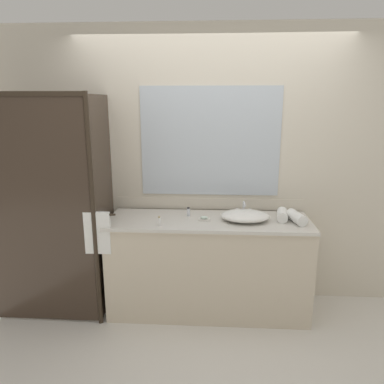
% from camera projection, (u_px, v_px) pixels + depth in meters
% --- Properties ---
extents(ground_plane, '(8.00, 8.00, 0.00)m').
position_uv_depth(ground_plane, '(208.00, 309.00, 3.43)').
color(ground_plane, silver).
extents(wall_back_with_mirror, '(4.40, 0.06, 2.60)m').
position_uv_depth(wall_back_with_mirror, '(210.00, 168.00, 3.45)').
color(wall_back_with_mirror, beige).
rests_on(wall_back_with_mirror, ground_plane).
extents(vanity_cabinet, '(1.80, 0.58, 0.90)m').
position_uv_depth(vanity_cabinet, '(208.00, 265.00, 3.33)').
color(vanity_cabinet, beige).
rests_on(vanity_cabinet, ground_plane).
extents(shower_enclosure, '(1.20, 0.59, 2.00)m').
position_uv_depth(shower_enclosure, '(60.00, 210.00, 3.08)').
color(shower_enclosure, '#2D2319').
rests_on(shower_enclosure, ground_plane).
extents(sink_basin, '(0.43, 0.32, 0.09)m').
position_uv_depth(sink_basin, '(245.00, 216.00, 3.17)').
color(sink_basin, white).
rests_on(sink_basin, vanity_cabinet).
extents(faucet, '(0.17, 0.15, 0.13)m').
position_uv_depth(faucet, '(244.00, 210.00, 3.33)').
color(faucet, silver).
rests_on(faucet, vanity_cabinet).
extents(soap_dish, '(0.10, 0.07, 0.04)m').
position_uv_depth(soap_dish, '(204.00, 219.00, 3.19)').
color(soap_dish, silver).
rests_on(soap_dish, vanity_cabinet).
extents(amenity_bottle_body_wash, '(0.02, 0.02, 0.08)m').
position_uv_depth(amenity_bottle_body_wash, '(159.00, 221.00, 3.05)').
color(amenity_bottle_body_wash, white).
rests_on(amenity_bottle_body_wash, vanity_cabinet).
extents(amenity_bottle_lotion, '(0.03, 0.03, 0.08)m').
position_uv_depth(amenity_bottle_lotion, '(188.00, 212.00, 3.30)').
color(amenity_bottle_lotion, silver).
rests_on(amenity_bottle_lotion, vanity_cabinet).
extents(rolled_towel_near_edge, '(0.15, 0.25, 0.10)m').
position_uv_depth(rolled_towel_near_edge, '(297.00, 217.00, 3.12)').
color(rolled_towel_near_edge, white).
rests_on(rolled_towel_near_edge, vanity_cabinet).
extents(rolled_towel_middle, '(0.13, 0.22, 0.09)m').
position_uv_depth(rolled_towel_middle, '(282.00, 215.00, 3.19)').
color(rolled_towel_middle, white).
rests_on(rolled_towel_middle, vanity_cabinet).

